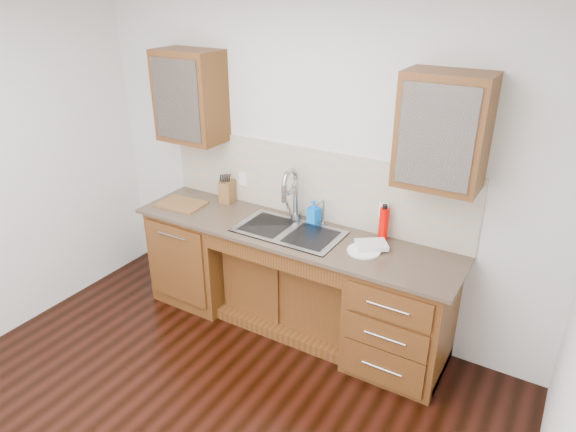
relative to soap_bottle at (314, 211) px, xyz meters
The scene contains 23 objects.
wall_back 0.38m from the soap_bottle, 122.42° to the left, with size 4.00×0.10×2.70m, color silver.
base_cabinet_left 1.20m from the soap_bottle, 167.73° to the right, with size 0.70×0.62×0.88m, color #593014.
base_cabinet_center 0.67m from the soap_bottle, 122.30° to the right, with size 1.20×0.44×0.70m, color #593014.
base_cabinet_right 1.06m from the soap_bottle, 14.61° to the right, with size 0.70×0.62×0.88m, color #593014.
countertop 0.28m from the soap_bottle, 109.59° to the right, with size 2.70×0.65×0.03m, color #84705B.
backsplash 0.23m from the soap_bottle, 139.25° to the left, with size 2.70×0.02×0.59m, color beige.
sink 0.32m from the soap_bottle, 108.52° to the right, with size 0.84×0.46×0.19m, color #9E9EA5.
faucet 0.19m from the soap_bottle, behind, with size 0.04×0.04×0.40m, color #999993.
filter_tap 0.10m from the soap_bottle, ahead, with size 0.02×0.02×0.24m, color #999993.
upper_cabinet_left 1.40m from the soap_bottle, behind, with size 0.55×0.34×0.75m, color #593014.
upper_cabinet_right 1.27m from the soap_bottle, ahead, with size 0.55×0.34×0.75m, color #593014.
outlet_left 0.75m from the soap_bottle, behind, with size 0.08×0.01×0.12m, color white.
outlet_right 0.58m from the soap_bottle, ahead, with size 0.08×0.01×0.12m, color white.
soap_bottle is the anchor object (origin of this frame).
water_bottle 0.60m from the soap_bottle, ahead, with size 0.07×0.07×0.26m, color #EE0500.
plate 0.61m from the soap_bottle, 24.87° to the right, with size 0.24×0.24×0.01m, color white.
dish_towel 0.61m from the soap_bottle, 17.82° to the right, with size 0.22×0.16×0.04m, color beige.
knife_block 0.86m from the soap_bottle, behind, with size 0.11×0.17×0.19m, color brown.
cutting_board 1.20m from the soap_bottle, 166.22° to the right, with size 0.40×0.28×0.02m, color brown.
cup_left_a 1.41m from the soap_bottle, behind, with size 0.11×0.11×0.09m, color silver.
cup_left_b 1.25m from the soap_bottle, behind, with size 0.10×0.10×0.10m, color white.
cup_right_a 1.15m from the soap_bottle, ahead, with size 0.13×0.13×0.10m, color white.
cup_right_b 1.32m from the soap_bottle, ahead, with size 0.10×0.10×0.09m, color white.
Camera 1 is at (1.83, -1.68, 2.71)m, focal length 32.00 mm.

